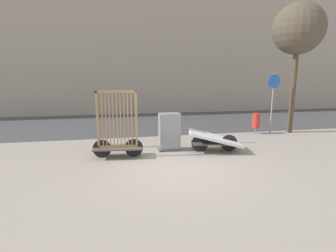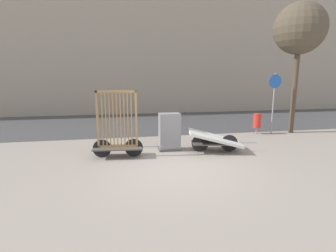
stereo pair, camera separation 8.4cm
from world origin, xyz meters
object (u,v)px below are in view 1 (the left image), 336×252
(bike_cart_with_mattress, at_px, (215,139))
(trash_bin, at_px, (256,121))
(utility_cabinet, at_px, (169,133))
(sign_post, at_px, (273,94))
(street_tree, at_px, (298,30))
(bike_cart_with_bedframe, at_px, (118,135))

(bike_cart_with_mattress, distance_m, trash_bin, 3.76)
(bike_cart_with_mattress, distance_m, utility_cabinet, 1.62)
(trash_bin, bearing_deg, sign_post, -0.66)
(utility_cabinet, bearing_deg, street_tree, 16.68)
(bike_cart_with_bedframe, bearing_deg, street_tree, 21.27)
(utility_cabinet, relative_size, street_tree, 0.23)
(bike_cart_with_mattress, relative_size, utility_cabinet, 1.84)
(trash_bin, relative_size, sign_post, 0.34)
(bike_cart_with_bedframe, bearing_deg, trash_bin, 25.55)
(bike_cart_with_mattress, bearing_deg, street_tree, 36.72)
(trash_bin, relative_size, street_tree, 0.16)
(bike_cart_with_bedframe, relative_size, utility_cabinet, 1.73)
(bike_cart_with_bedframe, relative_size, trash_bin, 2.44)
(bike_cart_with_bedframe, distance_m, bike_cart_with_mattress, 3.35)
(trash_bin, bearing_deg, street_tree, -0.00)
(sign_post, bearing_deg, street_tree, 0.49)
(bike_cart_with_bedframe, xyz_separation_m, street_tree, (8.01, 2.37, 3.89))
(trash_bin, height_order, street_tree, street_tree)
(street_tree, bearing_deg, sign_post, -179.51)
(bike_cart_with_mattress, bearing_deg, utility_cabinet, 170.97)
(bike_cart_with_mattress, relative_size, street_tree, 0.42)
(bike_cart_with_bedframe, distance_m, street_tree, 9.22)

